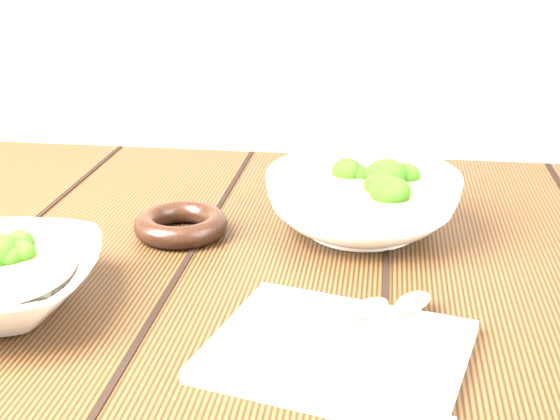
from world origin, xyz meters
name	(u,v)px	position (x,y,z in m)	size (l,w,h in m)	color
table	(207,370)	(0.00, 0.00, 0.63)	(1.20, 0.80, 0.75)	#36210F
soup_bowl_back	(362,200)	(0.15, 0.12, 0.79)	(0.27, 0.27, 0.08)	silver
trivet	(181,225)	(-0.04, 0.08, 0.76)	(0.10, 0.10, 0.03)	black
napkin	(337,351)	(0.14, -0.15, 0.76)	(0.20, 0.16, 0.01)	beige
spoon_left	(349,322)	(0.15, -0.12, 0.76)	(0.09, 0.15, 0.01)	#A09A8D
spoon_right	(396,316)	(0.19, -0.10, 0.76)	(0.09, 0.15, 0.01)	#A09A8D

